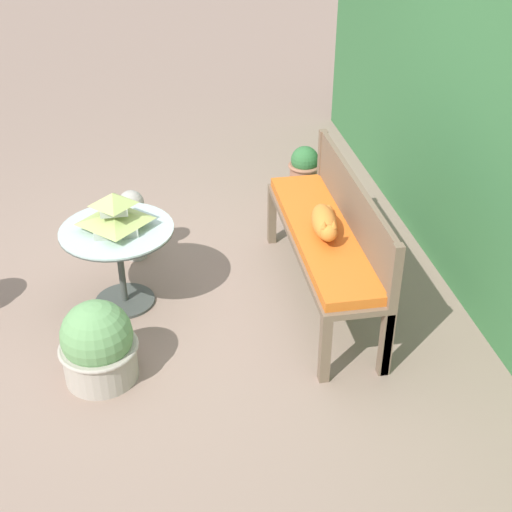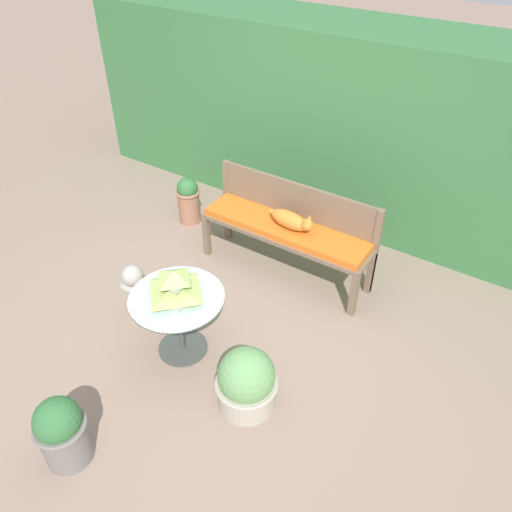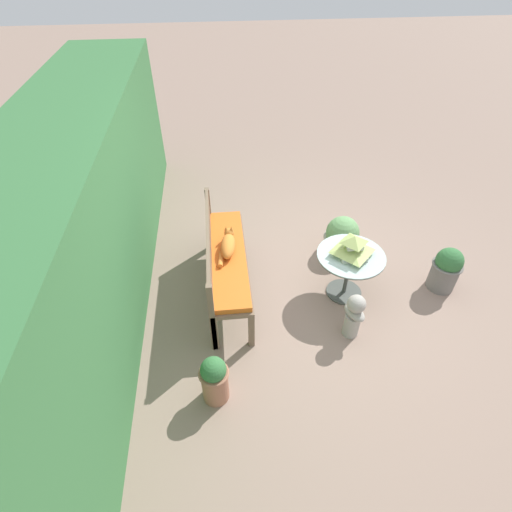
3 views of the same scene
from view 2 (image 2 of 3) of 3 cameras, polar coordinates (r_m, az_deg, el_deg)
The scene contains 11 objects.
ground at distance 4.39m, azimuth -3.42°, elevation -8.36°, with size 30.00×30.00×0.00m, color gray.
foliage_hedge_back at distance 5.62m, azimuth 11.43°, elevation 14.51°, with size 6.40×1.09×2.01m, color #38703D.
garden_bench at distance 4.68m, azimuth 3.40°, elevation 2.76°, with size 1.68×0.42×0.55m.
bench_backrest at distance 4.72m, azimuth 4.67°, elevation 5.77°, with size 1.68×0.06×0.90m.
cat at distance 4.57m, azimuth 4.02°, elevation 4.11°, with size 0.51×0.23×0.20m.
patio_table at distance 3.95m, azimuth -8.91°, elevation -5.93°, with size 0.74×0.74×0.58m.
pagoda_birdhouse at distance 3.80m, azimuth -9.24°, elevation -3.41°, with size 0.37×0.37×0.26m.
garden_bust at distance 4.44m, azimuth -13.67°, elevation -3.76°, with size 0.30×0.24×0.55m.
potted_plant_hedge_corner at distance 3.72m, azimuth -1.11°, elevation -14.16°, with size 0.47×0.47×0.52m.
potted_plant_path_edge at distance 3.65m, azimuth -21.31°, elevation -18.15°, with size 0.35×0.35×0.56m.
potted_plant_bench_left at distance 5.59m, azimuth -7.73°, elevation 6.43°, with size 0.27×0.27×0.54m.
Camera 2 is at (1.88, -2.39, 3.17)m, focal length 35.00 mm.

